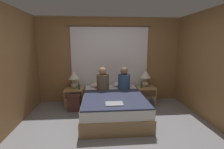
# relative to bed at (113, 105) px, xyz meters

# --- Properties ---
(ground_plane) EXTENTS (16.00, 16.00, 0.00)m
(ground_plane) POSITION_rel_bed_xyz_m (0.00, -0.81, -0.25)
(ground_plane) COLOR gray
(wall_back) EXTENTS (4.31, 0.06, 2.50)m
(wall_back) POSITION_rel_bed_xyz_m (0.00, 1.12, 1.00)
(wall_back) COLOR olive
(wall_back) RESTS_ON ground_plane
(curtain_panel) EXTENTS (2.46, 0.02, 2.24)m
(curtain_panel) POSITION_rel_bed_xyz_m (0.00, 1.06, 0.86)
(curtain_panel) COLOR white
(curtain_panel) RESTS_ON ground_plane
(bed) EXTENTS (1.45, 2.01, 0.51)m
(bed) POSITION_rel_bed_xyz_m (0.00, 0.00, 0.00)
(bed) COLOR #99754C
(bed) RESTS_ON ground_plane
(nightstand_left) EXTENTS (0.52, 0.44, 0.49)m
(nightstand_left) POSITION_rel_bed_xyz_m (-1.04, 0.75, -0.01)
(nightstand_left) COLOR tan
(nightstand_left) RESTS_ON ground_plane
(nightstand_right) EXTENTS (0.52, 0.44, 0.49)m
(nightstand_right) POSITION_rel_bed_xyz_m (1.04, 0.75, -0.01)
(nightstand_right) COLOR tan
(nightstand_right) RESTS_ON ground_plane
(lamp_left) EXTENTS (0.30, 0.30, 0.49)m
(lamp_left) POSITION_rel_bed_xyz_m (-1.04, 0.82, 0.54)
(lamp_left) COLOR #B2A899
(lamp_left) RESTS_ON nightstand_left
(lamp_right) EXTENTS (0.30, 0.30, 0.49)m
(lamp_right) POSITION_rel_bed_xyz_m (1.04, 0.82, 0.54)
(lamp_right) COLOR #B2A899
(lamp_right) RESTS_ON nightstand_right
(pillow_left) EXTENTS (0.48, 0.35, 0.12)m
(pillow_left) POSITION_rel_bed_xyz_m (-0.32, 0.79, 0.32)
(pillow_left) COLOR white
(pillow_left) RESTS_ON bed
(pillow_right) EXTENTS (0.48, 0.35, 0.12)m
(pillow_right) POSITION_rel_bed_xyz_m (0.32, 0.79, 0.32)
(pillow_right) COLOR white
(pillow_right) RESTS_ON bed
(blanket_on_bed) EXTENTS (1.39, 1.37, 0.03)m
(blanket_on_bed) POSITION_rel_bed_xyz_m (0.00, -0.29, 0.27)
(blanket_on_bed) COLOR #2D334C
(blanket_on_bed) RESTS_ON bed
(person_left_in_bed) EXTENTS (0.33, 0.33, 0.62)m
(person_left_in_bed) POSITION_rel_bed_xyz_m (-0.23, 0.42, 0.52)
(person_left_in_bed) COLOR brown
(person_left_in_bed) RESTS_ON bed
(person_right_in_bed) EXTENTS (0.32, 0.32, 0.62)m
(person_right_in_bed) POSITION_rel_bed_xyz_m (0.33, 0.42, 0.52)
(person_right_in_bed) COLOR #38517A
(person_right_in_bed) RESTS_ON bed
(beer_bottle_on_left_stand) EXTENTS (0.06, 0.06, 0.21)m
(beer_bottle_on_left_stand) POSITION_rel_bed_xyz_m (-0.89, 0.67, 0.31)
(beer_bottle_on_left_stand) COLOR #2D4C28
(beer_bottle_on_left_stand) RESTS_ON nightstand_left
(beer_bottle_on_right_stand) EXTENTS (0.06, 0.06, 0.21)m
(beer_bottle_on_right_stand) POSITION_rel_bed_xyz_m (0.88, 0.67, 0.31)
(beer_bottle_on_right_stand) COLOR #2D4C28
(beer_bottle_on_right_stand) RESTS_ON nightstand_right
(laptop_on_bed) EXTENTS (0.35, 0.25, 0.02)m
(laptop_on_bed) POSITION_rel_bed_xyz_m (-0.04, -0.67, 0.30)
(laptop_on_bed) COLOR #9EA0A5
(laptop_on_bed) RESTS_ON blanket_on_bed
(backpack_on_floor) EXTENTS (0.31, 0.24, 0.43)m
(backpack_on_floor) POSITION_rel_bed_xyz_m (-0.99, 0.34, -0.01)
(backpack_on_floor) COLOR brown
(backpack_on_floor) RESTS_ON ground_plane
(handbag_on_floor) EXTENTS (0.30, 0.15, 0.36)m
(handbag_on_floor) POSITION_rel_bed_xyz_m (1.01, 0.38, -0.14)
(handbag_on_floor) COLOR #333D56
(handbag_on_floor) RESTS_ON ground_plane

